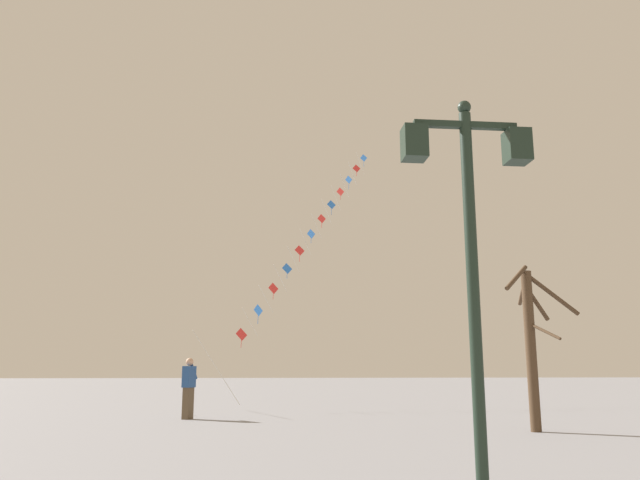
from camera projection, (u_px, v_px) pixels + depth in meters
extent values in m
plane|color=gray|center=(253.00, 414.00, 20.04)|extent=(160.00, 160.00, 0.00)
cylinder|color=#1E2D23|center=(474.00, 296.00, 7.10)|extent=(0.14, 0.14, 4.42)
sphere|color=#1E2D23|center=(464.00, 107.00, 7.56)|extent=(0.16, 0.16, 0.16)
cube|color=#1E2D23|center=(465.00, 125.00, 7.52)|extent=(1.26, 0.08, 0.08)
cube|color=#1E2D23|center=(414.00, 143.00, 7.41)|extent=(0.28, 0.28, 0.40)
cube|color=beige|center=(414.00, 143.00, 7.41)|extent=(0.19, 0.19, 0.30)
cube|color=#1E2D23|center=(517.00, 147.00, 7.53)|extent=(0.28, 0.28, 0.40)
cube|color=beige|center=(517.00, 147.00, 7.53)|extent=(0.19, 0.19, 0.30)
cylinder|color=brown|center=(189.00, 412.00, 19.21)|extent=(0.06, 0.06, 0.18)
cylinder|color=silver|center=(217.00, 369.00, 20.74)|extent=(1.48, 2.49, 2.44)
cylinder|color=silver|center=(250.00, 322.00, 22.86)|extent=(0.60, 0.99, 0.97)
cylinder|color=silver|center=(266.00, 299.00, 24.05)|extent=(0.60, 0.99, 0.97)
cylinder|color=silver|center=(280.00, 278.00, 25.24)|extent=(0.60, 0.99, 0.97)
cylinder|color=silver|center=(293.00, 259.00, 26.43)|extent=(0.60, 0.99, 0.97)
cylinder|color=silver|center=(305.00, 242.00, 27.62)|extent=(0.60, 0.99, 0.97)
cylinder|color=silver|center=(316.00, 226.00, 28.81)|extent=(0.60, 0.99, 0.97)
cylinder|color=silver|center=(327.00, 212.00, 30.01)|extent=(0.60, 0.99, 0.97)
cylinder|color=silver|center=(336.00, 198.00, 31.20)|extent=(0.60, 0.99, 0.97)
cylinder|color=silver|center=(345.00, 186.00, 32.39)|extent=(0.60, 0.99, 0.97)
cylinder|color=silver|center=(353.00, 174.00, 33.58)|extent=(0.60, 0.99, 0.97)
cylinder|color=silver|center=(360.00, 163.00, 34.77)|extent=(0.60, 0.99, 0.97)
cube|color=red|center=(241.00, 334.00, 22.26)|extent=(0.42, 0.20, 0.45)
cylinder|color=red|center=(241.00, 344.00, 22.19)|extent=(0.03, 0.04, 0.29)
cube|color=blue|center=(258.00, 310.00, 23.45)|extent=(0.34, 0.31, 0.45)
cylinder|color=blue|center=(258.00, 320.00, 23.38)|extent=(0.04, 0.04, 0.33)
cube|color=red|center=(273.00, 288.00, 24.64)|extent=(0.39, 0.25, 0.45)
cylinder|color=red|center=(273.00, 296.00, 24.58)|extent=(0.04, 0.05, 0.25)
cube|color=blue|center=(287.00, 269.00, 25.84)|extent=(0.42, 0.21, 0.45)
cylinder|color=blue|center=(287.00, 276.00, 25.77)|extent=(0.03, 0.05, 0.23)
cube|color=red|center=(300.00, 250.00, 27.03)|extent=(0.43, 0.18, 0.45)
cylinder|color=red|center=(300.00, 258.00, 26.96)|extent=(0.03, 0.04, 0.31)
cube|color=blue|center=(311.00, 234.00, 28.22)|extent=(0.35, 0.31, 0.45)
cylinder|color=blue|center=(311.00, 241.00, 28.16)|extent=(0.02, 0.02, 0.24)
cube|color=red|center=(322.00, 219.00, 29.41)|extent=(0.37, 0.28, 0.45)
cylinder|color=red|center=(322.00, 225.00, 29.35)|extent=(0.02, 0.02, 0.26)
cube|color=blue|center=(331.00, 205.00, 30.60)|extent=(0.42, 0.19, 0.45)
cylinder|color=blue|center=(331.00, 212.00, 30.53)|extent=(0.03, 0.05, 0.33)
cube|color=red|center=(340.00, 192.00, 31.79)|extent=(0.36, 0.30, 0.45)
cylinder|color=red|center=(340.00, 197.00, 31.73)|extent=(0.03, 0.03, 0.24)
cube|color=blue|center=(349.00, 180.00, 32.99)|extent=(0.33, 0.33, 0.45)
cylinder|color=blue|center=(349.00, 186.00, 32.91)|extent=(0.04, 0.04, 0.35)
cube|color=red|center=(356.00, 168.00, 34.18)|extent=(0.41, 0.22, 0.45)
cylinder|color=red|center=(357.00, 174.00, 34.12)|extent=(0.02, 0.02, 0.26)
cube|color=blue|center=(364.00, 158.00, 35.37)|extent=(0.35, 0.31, 0.45)
cylinder|color=blue|center=(364.00, 164.00, 35.30)|extent=(0.03, 0.03, 0.35)
cube|color=brown|center=(188.00, 403.00, 17.86)|extent=(0.31, 0.36, 0.90)
cube|color=#264C8C|center=(189.00, 377.00, 18.01)|extent=(0.38, 0.45, 0.60)
sphere|color=tan|center=(190.00, 362.00, 18.09)|extent=(0.22, 0.22, 0.22)
cylinder|color=#264C8C|center=(193.00, 371.00, 18.24)|extent=(0.25, 0.39, 0.50)
cylinder|color=#4C3826|center=(531.00, 350.00, 14.58)|extent=(0.24, 0.24, 3.68)
cylinder|color=#4C3826|center=(544.00, 331.00, 14.25)|extent=(0.38, 0.92, 0.45)
cylinder|color=#4C3826|center=(516.00, 278.00, 14.62)|extent=(0.82, 0.65, 0.68)
cylinder|color=#4C3826|center=(523.00, 290.00, 15.47)|extent=(0.42, 1.26, 0.62)
cylinder|color=#4C3826|center=(552.00, 294.00, 14.93)|extent=(1.32, 0.16, 1.01)
cylinder|color=#4C3826|center=(537.00, 304.00, 14.98)|extent=(0.72, 0.44, 0.77)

